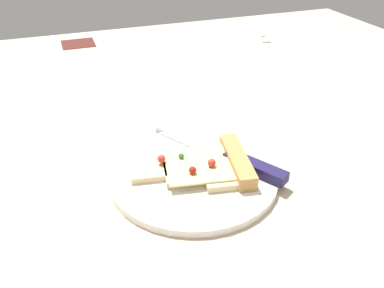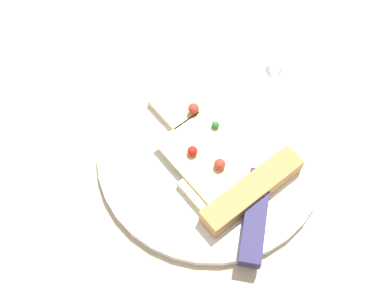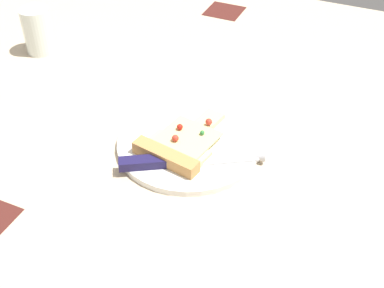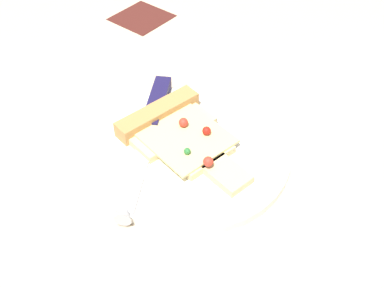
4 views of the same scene
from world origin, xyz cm
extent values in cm
cube|color=#C6B293|center=(0.00, 0.00, -1.50)|extent=(152.52, 152.52, 3.00)
cube|color=#4C1E19|center=(-21.87, 25.44, -0.10)|extent=(9.00, 9.00, 0.20)
cylinder|color=white|center=(6.46, 4.43, 0.57)|extent=(24.79, 24.79, 1.14)
cube|color=beige|center=(2.52, 5.13, 1.64)|extent=(7.84, 11.88, 1.00)
cube|color=beige|center=(7.93, 4.16, 1.64)|extent=(6.78, 8.07, 1.00)
cube|color=beige|center=(12.86, 3.29, 1.64)|extent=(5.75, 4.46, 1.00)
cube|color=#EDD88C|center=(5.47, 4.60, 2.29)|extent=(11.46, 10.81, 0.30)
cube|color=tan|center=(-0.43, 5.65, 2.24)|extent=(4.66, 12.27, 2.20)
sphere|color=red|center=(4.17, 5.85, 3.03)|extent=(1.19, 1.19, 1.19)
sphere|color=red|center=(10.68, 2.46, 3.04)|extent=(1.21, 1.21, 1.21)
sphere|color=#2D7A38|center=(7.62, 2.39, 2.84)|extent=(0.81, 0.81, 0.81)
sphere|color=#B21E14|center=(7.34, 6.50, 2.98)|extent=(1.08, 1.08, 1.08)
cube|color=silver|center=(4.23, -2.72, 1.29)|extent=(7.86, 11.33, 0.30)
cone|color=silver|center=(7.30, -7.88, 1.29)|extent=(2.74, 2.74, 2.00)
cube|color=#1E1947|center=(-1.92, 7.58, 1.94)|extent=(7.01, 9.72, 1.60)
camera|label=1|loc=(22.51, 48.24, 35.26)|focal=36.80mm
camera|label=2|loc=(-9.34, 25.74, 50.51)|focal=48.23mm
camera|label=3|loc=(-54.77, -23.71, 56.30)|focal=47.13mm
camera|label=4|loc=(31.35, -26.12, 40.60)|focal=42.09mm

